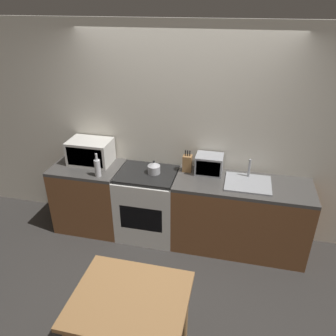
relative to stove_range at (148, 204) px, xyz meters
name	(u,v)px	position (x,y,z in m)	size (l,w,h in m)	color
ground_plane	(158,286)	(0.36, -0.87, -0.45)	(16.00, 16.00, 0.00)	#33302D
wall_back	(182,134)	(0.36, 0.34, 0.85)	(10.00, 0.06, 2.60)	silver
counter_left_run	(91,196)	(-0.79, 0.00, 0.00)	(0.86, 0.62, 0.90)	brown
counter_right_run	(239,216)	(1.15, 0.00, 0.00)	(1.57, 0.62, 0.90)	brown
stove_range	(148,204)	(0.00, 0.00, 0.00)	(0.73, 0.62, 0.90)	silver
kettle	(154,168)	(0.09, 0.02, 0.52)	(0.15, 0.15, 0.17)	#B7B7BC
microwave	(90,152)	(-0.77, 0.11, 0.60)	(0.53, 0.36, 0.30)	silver
bottle	(97,167)	(-0.54, -0.20, 0.56)	(0.07, 0.07, 0.29)	silver
knife_block	(187,163)	(0.47, 0.16, 0.56)	(0.11, 0.09, 0.28)	#9E7042
toaster_oven	(209,164)	(0.73, 0.17, 0.57)	(0.32, 0.25, 0.23)	#999BA0
sink_basin	(248,183)	(1.20, 0.01, 0.47)	(0.52, 0.43, 0.24)	#999BA0
dining_table	(130,306)	(0.35, -1.69, 0.20)	(0.89, 0.75, 0.75)	#9E7042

